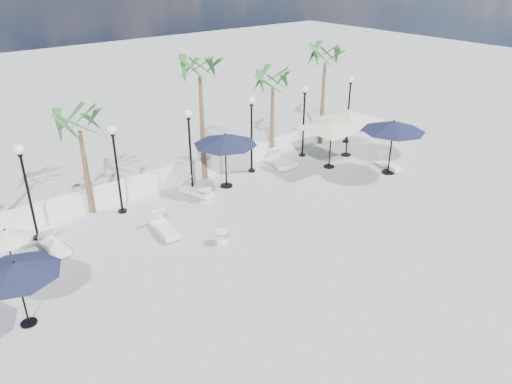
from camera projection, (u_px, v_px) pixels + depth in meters
ground at (286, 248)px, 18.62m from camera, size 100.00×100.00×0.00m
balustrade at (181, 174)px, 23.70m from camera, size 26.00×0.30×1.01m
lamppost_1 at (25, 180)px, 18.18m from camera, size 0.36×0.36×3.84m
lamppost_2 at (116, 157)px, 20.15m from camera, size 0.36×0.36×3.84m
lamppost_3 at (190, 139)px, 22.12m from camera, size 0.36×0.36×3.84m
lamppost_4 at (252, 124)px, 24.09m from camera, size 0.36×0.36×3.84m
lamppost_5 at (304, 111)px, 26.06m from camera, size 0.36×0.36×3.84m
lamppost_6 at (349, 100)px, 28.03m from camera, size 0.36×0.36×3.84m
palm_1 at (79, 128)px, 19.61m from camera, size 2.60×2.60×4.70m
palm_2 at (200, 73)px, 22.23m from camera, size 2.60×2.60×6.10m
palm_3 at (273, 85)px, 25.15m from camera, size 2.60×2.60×4.90m
palm_4 at (325, 60)px, 26.90m from camera, size 2.60×2.60×5.70m
lounger_2 at (54, 245)px, 18.37m from camera, size 0.74×1.79×0.65m
lounger_3 at (164, 228)px, 19.54m from camera, size 0.81×1.92×0.70m
lounger_4 at (196, 191)px, 22.59m from camera, size 1.02×1.86×0.66m
lounger_5 at (278, 162)px, 25.72m from camera, size 1.20×1.92×0.69m
lounger_6 at (281, 161)px, 25.82m from camera, size 1.02×1.95×0.70m
lounger_7 at (388, 164)px, 25.45m from camera, size 0.85×1.76×0.63m
side_table_1 at (222, 236)px, 18.82m from camera, size 0.53×0.53×0.52m
side_table_2 at (205, 194)px, 22.05m from camera, size 0.59×0.59×0.57m
parasol_navy_left at (16, 269)px, 13.98m from camera, size 2.50×2.50×2.21m
parasol_navy_mid at (225, 140)px, 22.57m from camera, size 2.95×2.95×2.64m
parasol_navy_right at (394, 126)px, 23.96m from camera, size 3.09×3.09×2.77m
parasol_cream_sq_a at (349, 112)px, 26.16m from camera, size 5.30×5.30×2.60m
parasol_cream_sq_b at (332, 122)px, 24.63m from camera, size 5.27×5.27×2.64m
parasol_cream_small at (6, 236)px, 16.21m from camera, size 1.56×1.56×1.91m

